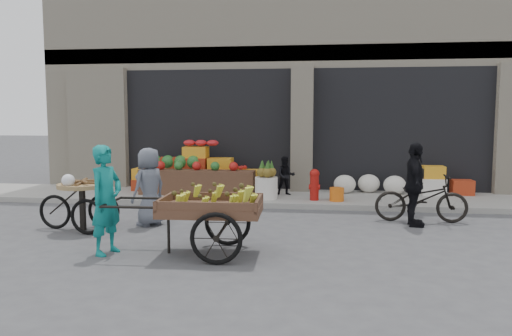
# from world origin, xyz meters

# --- Properties ---
(ground) EXTENTS (80.00, 80.00, 0.00)m
(ground) POSITION_xyz_m (0.00, 0.00, 0.00)
(ground) COLOR #424244
(ground) RESTS_ON ground
(sidewalk) EXTENTS (18.00, 2.20, 0.12)m
(sidewalk) POSITION_xyz_m (0.00, 4.10, 0.06)
(sidewalk) COLOR gray
(sidewalk) RESTS_ON ground
(building) EXTENTS (14.00, 6.45, 7.00)m
(building) POSITION_xyz_m (0.00, 8.03, 3.37)
(building) COLOR beige
(building) RESTS_ON ground
(fruit_display) EXTENTS (3.10, 1.12, 1.24)m
(fruit_display) POSITION_xyz_m (-2.48, 4.38, 0.67)
(fruit_display) COLOR #A83117
(fruit_display) RESTS_ON sidewalk
(pineapple_bin) EXTENTS (0.52, 0.52, 0.50)m
(pineapple_bin) POSITION_xyz_m (-0.75, 3.60, 0.37)
(pineapple_bin) COLOR silver
(pineapple_bin) RESTS_ON sidewalk
(fire_hydrant) EXTENTS (0.22, 0.22, 0.71)m
(fire_hydrant) POSITION_xyz_m (0.35, 3.55, 0.50)
(fire_hydrant) COLOR #A5140F
(fire_hydrant) RESTS_ON sidewalk
(orange_bucket) EXTENTS (0.32, 0.32, 0.30)m
(orange_bucket) POSITION_xyz_m (0.85, 3.50, 0.27)
(orange_bucket) COLOR orange
(orange_bucket) RESTS_ON sidewalk
(right_bay_goods) EXTENTS (3.35, 0.60, 0.70)m
(right_bay_goods) POSITION_xyz_m (2.61, 4.70, 0.41)
(right_bay_goods) COLOR silver
(right_bay_goods) RESTS_ON sidewalk
(seated_person) EXTENTS (0.51, 0.43, 0.93)m
(seated_person) POSITION_xyz_m (-0.35, 4.20, 0.58)
(seated_person) COLOR black
(seated_person) RESTS_ON sidewalk
(banana_cart) EXTENTS (2.50, 1.12, 1.03)m
(banana_cart) POSITION_xyz_m (-1.12, -0.69, 0.75)
(banana_cart) COLOR brown
(banana_cart) RESTS_ON ground
(vendor_woman) EXTENTS (0.53, 0.67, 1.60)m
(vendor_woman) POSITION_xyz_m (-2.59, -0.85, 0.80)
(vendor_woman) COLOR #107C79
(vendor_woman) RESTS_ON ground
(tricycle_cart) EXTENTS (1.44, 0.90, 0.95)m
(tricycle_cart) POSITION_xyz_m (-3.67, 0.51, 0.57)
(tricycle_cart) COLOR #9E7F51
(tricycle_cart) RESTS_ON ground
(vendor_grey) EXTENTS (0.75, 0.84, 1.44)m
(vendor_grey) POSITION_xyz_m (-2.63, 1.07, 0.72)
(vendor_grey) COLOR slate
(vendor_grey) RESTS_ON ground
(bicycle) EXTENTS (1.73, 0.66, 0.90)m
(bicycle) POSITION_xyz_m (2.40, 2.05, 0.45)
(bicycle) COLOR black
(bicycle) RESTS_ON ground
(cyclist) EXTENTS (0.41, 0.91, 1.54)m
(cyclist) POSITION_xyz_m (2.20, 1.65, 0.77)
(cyclist) COLOR black
(cyclist) RESTS_ON ground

